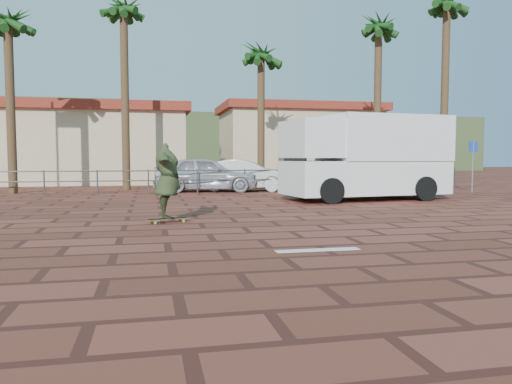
% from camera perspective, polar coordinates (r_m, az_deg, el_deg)
% --- Properties ---
extents(ground, '(120.00, 120.00, 0.00)m').
position_cam_1_polar(ground, '(9.14, 0.41, -5.47)').
color(ground, brown).
rests_on(ground, ground).
extents(paint_stripe, '(1.40, 0.22, 0.01)m').
position_cam_1_polar(paint_stripe, '(8.19, 7.06, -6.59)').
color(paint_stripe, white).
rests_on(paint_stripe, ground).
extents(guardrail, '(24.06, 0.06, 1.00)m').
position_cam_1_polar(guardrail, '(20.91, -6.71, 1.71)').
color(guardrail, '#47494F').
rests_on(guardrail, ground).
extents(palm_far_left, '(2.40, 2.40, 8.25)m').
position_cam_1_polar(palm_far_left, '(23.60, -26.50, 16.63)').
color(palm_far_left, brown).
rests_on(palm_far_left, ground).
extents(palm_left, '(2.40, 2.40, 9.45)m').
position_cam_1_polar(palm_left, '(24.69, -14.90, 19.01)').
color(palm_left, brown).
rests_on(palm_left, ground).
extents(palm_center, '(2.40, 2.40, 7.75)m').
position_cam_1_polar(palm_center, '(25.38, 0.58, 15.03)').
color(palm_center, brown).
rests_on(palm_center, ground).
extents(palm_right, '(2.40, 2.40, 9.05)m').
position_cam_1_polar(palm_right, '(26.02, 13.85, 17.39)').
color(palm_right, brown).
rests_on(palm_right, ground).
extents(palm_far_right, '(2.40, 2.40, 10.05)m').
position_cam_1_polar(palm_far_right, '(26.82, 20.98, 18.89)').
color(palm_far_right, brown).
rests_on(palm_far_right, ground).
extents(building_west, '(12.60, 7.60, 4.50)m').
position_cam_1_polar(building_west, '(31.08, -19.63, 5.20)').
color(building_west, beige).
rests_on(building_west, ground).
extents(building_east, '(10.60, 6.60, 5.00)m').
position_cam_1_polar(building_east, '(34.30, 4.83, 5.71)').
color(building_east, beige).
rests_on(building_east, ground).
extents(hill_front, '(70.00, 18.00, 6.00)m').
position_cam_1_polar(hill_front, '(58.86, -10.20, 5.39)').
color(hill_front, '#384C28').
rests_on(hill_front, ground).
extents(longboard, '(1.01, 0.53, 0.10)m').
position_cam_1_polar(longboard, '(11.66, -10.03, -3.08)').
color(longboard, olive).
rests_on(longboard, ground).
extents(skateboarder, '(0.59, 2.13, 1.73)m').
position_cam_1_polar(skateboarder, '(11.59, -10.09, 1.26)').
color(skateboarder, '#2F3B20').
rests_on(skateboarder, longboard).
extents(campervan, '(5.95, 3.07, 2.96)m').
position_cam_1_polar(campervan, '(18.08, 12.47, 4.07)').
color(campervan, silver).
rests_on(campervan, ground).
extents(car_silver, '(4.77, 2.53, 1.55)m').
position_cam_1_polar(car_silver, '(21.96, -5.65, 2.07)').
color(car_silver, '#ADAFB4').
rests_on(car_silver, ground).
extents(car_white, '(4.50, 2.53, 1.41)m').
position_cam_1_polar(car_white, '(22.21, -1.29, 1.93)').
color(car_white, silver).
rests_on(car_white, ground).
extents(street_sign, '(0.44, 0.09, 2.16)m').
position_cam_1_polar(street_sign, '(23.12, 23.55, 3.69)').
color(street_sign, gray).
rests_on(street_sign, ground).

